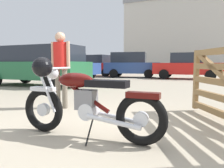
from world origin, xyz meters
TOP-DOWN VIEW (x-y plane):
  - ground_plane at (0.00, 0.00)m, footprint 80.00×80.00m
  - vintage_motorcycle at (0.15, -0.34)m, footprint 2.08×0.74m
  - bystander at (-1.23, 1.20)m, footprint 0.46×0.30m
  - red_hatchback_near at (1.10, 11.93)m, footprint 4.22×1.97m
  - white_estate_far at (-5.87, 13.04)m, footprint 4.40×2.38m
  - blue_hatchback_right at (-4.91, 4.90)m, footprint 4.75×2.08m
  - pale_sedan_back at (-2.73, 12.23)m, footprint 4.09×2.23m
  - dark_sedan_left at (-6.25, 9.25)m, footprint 4.35×2.23m
  - industrial_building at (2.06, 35.05)m, footprint 22.28×13.35m

SIDE VIEW (x-z plane):
  - ground_plane at x=0.00m, z-range 0.00..0.00m
  - vintage_motorcycle at x=0.15m, z-range -0.04..1.03m
  - red_hatchback_near at x=1.10m, z-range 0.00..1.67m
  - white_estate_far at x=-5.87m, z-range 0.00..1.67m
  - dark_sedan_left at x=-6.25m, z-range 0.00..1.67m
  - pale_sedan_back at x=-2.73m, z-range 0.03..1.81m
  - blue_hatchback_right at x=-4.91m, z-range 0.07..1.81m
  - bystander at x=-1.23m, z-range 0.19..1.85m
  - industrial_building at x=2.06m, z-range 0.01..10.76m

